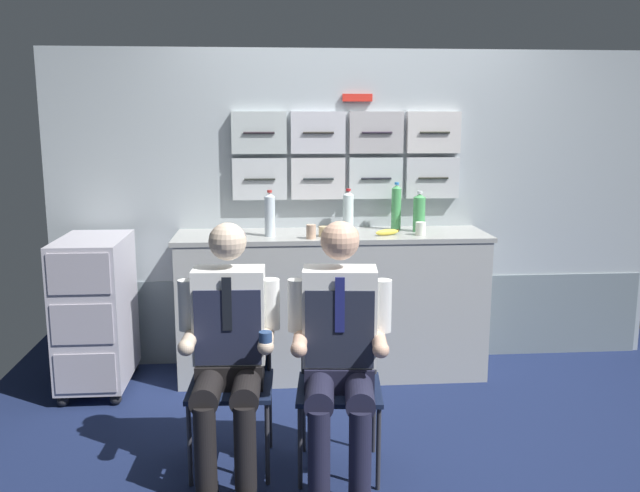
% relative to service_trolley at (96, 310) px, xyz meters
% --- Properties ---
extents(ground, '(4.80, 4.80, 0.04)m').
position_rel_service_trolley_xyz_m(ground, '(1.71, -0.94, -0.54)').
color(ground, '#172145').
extents(galley_bulkhead, '(4.20, 0.14, 2.15)m').
position_rel_service_trolley_xyz_m(galley_bulkhead, '(1.70, 0.43, 0.55)').
color(galley_bulkhead, '#A6B0B7').
rests_on(galley_bulkhead, ground).
extents(galley_counter, '(2.03, 0.53, 0.96)m').
position_rel_service_trolley_xyz_m(galley_counter, '(1.50, 0.15, -0.04)').
color(galley_counter, '#AFB0AC').
rests_on(galley_counter, ground).
extents(service_trolley, '(0.40, 0.65, 0.97)m').
position_rel_service_trolley_xyz_m(service_trolley, '(0.00, 0.00, 0.00)').
color(service_trolley, black).
rests_on(service_trolley, ground).
extents(folding_chair_left, '(0.42, 0.42, 0.83)m').
position_rel_service_trolley_xyz_m(folding_chair_left, '(0.90, -0.96, -0.01)').
color(folding_chair_left, '#2D2D33').
rests_on(folding_chair_left, ground).
extents(crew_member_left, '(0.48, 0.60, 1.22)m').
position_rel_service_trolley_xyz_m(crew_member_left, '(0.89, -1.12, 0.14)').
color(crew_member_left, black).
rests_on(crew_member_left, ground).
extents(folding_chair_center, '(0.44, 0.44, 0.83)m').
position_rel_service_trolley_xyz_m(folding_chair_center, '(1.42, -1.04, -0.01)').
color(folding_chair_center, '#2D2D33').
rests_on(folding_chair_center, ground).
extents(crew_member_center, '(0.49, 0.62, 1.23)m').
position_rel_service_trolley_xyz_m(crew_member_center, '(1.41, -1.20, 0.15)').
color(crew_member_center, black).
rests_on(crew_member_center, ground).
extents(water_bottle_clear, '(0.07, 0.07, 0.28)m').
position_rel_service_trolley_xyz_m(water_bottle_clear, '(1.62, 0.30, 0.57)').
color(water_bottle_clear, silver).
rests_on(water_bottle_clear, galley_counter).
extents(sparkling_bottle_green, '(0.08, 0.08, 0.27)m').
position_rel_service_trolley_xyz_m(sparkling_bottle_green, '(2.08, 0.18, 0.56)').
color(sparkling_bottle_green, '#4AA45B').
rests_on(sparkling_bottle_green, galley_counter).
extents(water_bottle_short, '(0.07, 0.07, 0.32)m').
position_rel_service_trolley_xyz_m(water_bottle_short, '(1.94, 0.27, 0.59)').
color(water_bottle_short, '#499F5A').
rests_on(water_bottle_short, galley_counter).
extents(water_bottle_blue_cap, '(0.07, 0.07, 0.29)m').
position_rel_service_trolley_xyz_m(water_bottle_blue_cap, '(1.10, 0.08, 0.58)').
color(water_bottle_blue_cap, silver).
rests_on(water_bottle_blue_cap, galley_counter).
extents(coffee_cup_white, '(0.07, 0.07, 0.09)m').
position_rel_service_trolley_xyz_m(coffee_cup_white, '(2.06, 0.04, 0.48)').
color(coffee_cup_white, white).
rests_on(coffee_cup_white, galley_counter).
extents(coffee_cup_spare, '(0.06, 0.06, 0.09)m').
position_rel_service_trolley_xyz_m(coffee_cup_spare, '(1.35, -0.03, 0.48)').
color(coffee_cup_spare, tan).
rests_on(coffee_cup_spare, galley_counter).
extents(paper_cup_blue, '(0.07, 0.07, 0.07)m').
position_rel_service_trolley_xyz_m(paper_cup_blue, '(1.44, 0.04, 0.47)').
color(paper_cup_blue, tan).
rests_on(paper_cup_blue, galley_counter).
extents(snack_banana, '(0.17, 0.10, 0.04)m').
position_rel_service_trolley_xyz_m(snack_banana, '(1.85, 0.05, 0.46)').
color(snack_banana, yellow).
rests_on(snack_banana, galley_counter).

